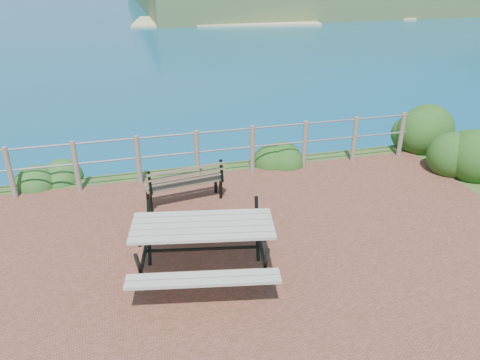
% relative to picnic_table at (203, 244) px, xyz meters
% --- Properties ---
extents(ground, '(10.00, 7.00, 0.12)m').
position_rel_picnic_table_xyz_m(ground, '(0.48, -0.15, -0.51)').
color(ground, brown).
rests_on(ground, ground).
extents(safety_railing, '(9.40, 0.10, 1.00)m').
position_rel_picnic_table_xyz_m(safety_railing, '(0.48, 3.20, 0.06)').
color(safety_railing, '#6B5B4C').
rests_on(safety_railing, ground).
extents(picnic_table, '(2.02, 1.64, 0.81)m').
position_rel_picnic_table_xyz_m(picnic_table, '(0.00, 0.00, 0.00)').
color(picnic_table, gray).
rests_on(picnic_table, ground).
extents(park_bench, '(1.45, 0.55, 0.80)m').
position_rel_picnic_table_xyz_m(park_bench, '(0.07, 2.22, 0.01)').
color(park_bench, brown).
rests_on(park_bench, ground).
extents(shrub_right_front, '(1.22, 1.22, 1.73)m').
position_rel_picnic_table_xyz_m(shrub_right_front, '(5.76, 1.84, -0.51)').
color(shrub_right_front, '#194716').
rests_on(shrub_right_front, ground).
extents(shrub_right_edge, '(1.24, 1.24, 1.76)m').
position_rel_picnic_table_xyz_m(shrub_right_edge, '(5.70, 3.38, -0.51)').
color(shrub_right_edge, '#194716').
rests_on(shrub_right_edge, ground).
extents(shrub_lip_west, '(0.84, 0.84, 0.60)m').
position_rel_picnic_table_xyz_m(shrub_lip_west, '(-2.43, 3.82, -0.51)').
color(shrub_lip_west, '#29531F').
rests_on(shrub_lip_west, ground).
extents(shrub_lip_east, '(0.86, 0.86, 0.64)m').
position_rel_picnic_table_xyz_m(shrub_lip_east, '(2.27, 3.69, -0.51)').
color(shrub_lip_east, '#194716').
rests_on(shrub_lip_east, ground).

